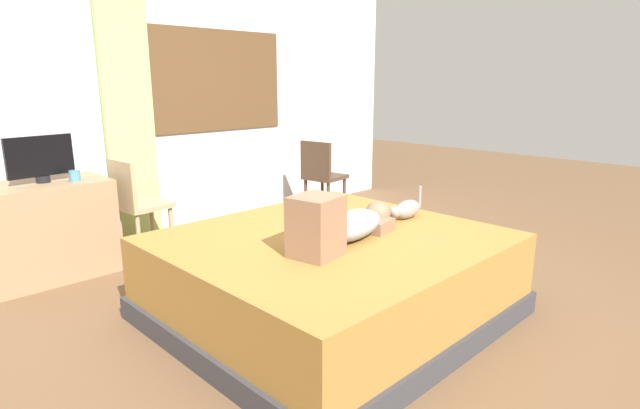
% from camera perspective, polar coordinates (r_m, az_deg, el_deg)
% --- Properties ---
extents(ground_plane, '(16.00, 16.00, 0.00)m').
position_cam_1_polar(ground_plane, '(3.26, 4.07, -13.28)').
color(ground_plane, brown).
extents(back_wall_with_window, '(6.40, 0.14, 2.90)m').
position_cam_1_polar(back_wall_with_window, '(5.01, -18.89, 12.75)').
color(back_wall_with_window, silver).
rests_on(back_wall_with_window, ground).
extents(bed, '(1.98, 1.83, 0.54)m').
position_cam_1_polar(bed, '(3.26, 1.23, -8.14)').
color(bed, '#38383D').
rests_on(bed, ground).
extents(person_lying, '(0.94, 0.41, 0.34)m').
position_cam_1_polar(person_lying, '(3.01, 2.61, -2.24)').
color(person_lying, '#8C939E').
rests_on(person_lying, bed).
extents(cat, '(0.36, 0.12, 0.21)m').
position_cam_1_polar(cat, '(3.58, 9.69, -0.55)').
color(cat, gray).
rests_on(cat, bed).
extents(desk, '(0.90, 0.56, 0.74)m').
position_cam_1_polar(desk, '(4.39, -28.44, -2.57)').
color(desk, '#997A56').
rests_on(desk, ground).
extents(tv_monitor, '(0.48, 0.10, 0.35)m').
position_cam_1_polar(tv_monitor, '(4.29, -29.06, 4.57)').
color(tv_monitor, black).
rests_on(tv_monitor, desk).
extents(cup, '(0.08, 0.08, 0.08)m').
position_cam_1_polar(cup, '(4.26, -25.98, 2.93)').
color(cup, teal).
rests_on(cup, desk).
extents(chair_by_desk, '(0.41, 0.41, 0.86)m').
position_cam_1_polar(chair_by_desk, '(4.46, -20.12, 0.35)').
color(chair_by_desk, tan).
rests_on(chair_by_desk, ground).
extents(chair_spare, '(0.43, 0.43, 0.86)m').
position_cam_1_polar(chair_spare, '(5.45, 0.15, 3.53)').
color(chair_spare, '#4C3828').
rests_on(chair_spare, ground).
extents(curtain_left, '(0.44, 0.06, 2.51)m').
position_cam_1_polar(curtain_left, '(4.80, -20.89, 10.21)').
color(curtain_left, '#ADCC75').
rests_on(curtain_left, ground).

